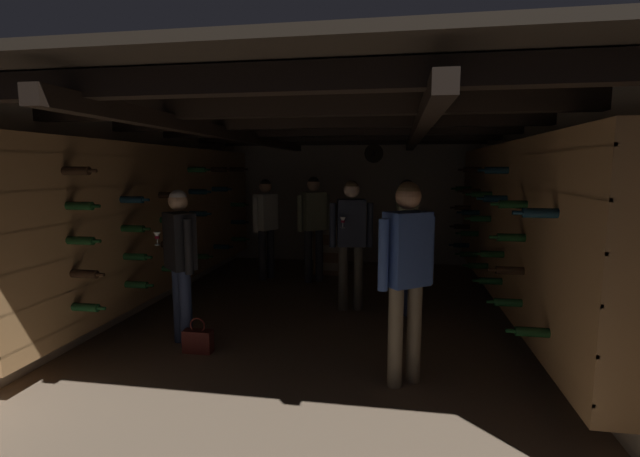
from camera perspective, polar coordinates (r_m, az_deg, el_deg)
name	(u,v)px	position (r m, az deg, el deg)	size (l,w,h in m)	color
ground_plane	(325,314)	(5.66, 0.68, -10.67)	(8.40, 8.40, 0.00)	#7A6651
room_shell	(329,196)	(5.65, 1.13, 4.09)	(4.72, 6.52, 2.41)	beige
wine_crate_stack	(330,247)	(7.66, 1.29, -2.35)	(0.52, 0.35, 0.90)	#A37547
display_bottle	(325,212)	(7.63, 0.66, 2.05)	(0.08, 0.08, 0.35)	#143819
person_host_center	(351,233)	(5.61, 3.93, -0.54)	(0.53, 0.38, 1.63)	#4C473D
person_guest_rear_center	(314,219)	(7.01, -0.80, 1.20)	(0.45, 0.44, 1.64)	#2D2D33
person_guest_near_left	(180,253)	(4.70, -17.16, -2.99)	(0.45, 0.39, 1.57)	#232D4C
person_guest_near_right	(407,264)	(3.71, 10.82, -4.40)	(0.45, 0.38, 1.67)	brown
person_guest_far_left	(266,220)	(7.26, -6.80, 1.11)	(0.35, 0.49, 1.60)	#2D2D33
person_guest_mid_right	(406,234)	(5.58, 10.74, -0.63)	(0.26, 0.54, 1.64)	#232D4C
handbag	(198,340)	(4.67, -15.07, -13.42)	(0.28, 0.12, 0.35)	#591E19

